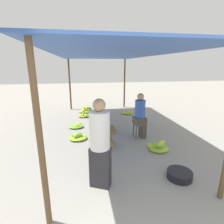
# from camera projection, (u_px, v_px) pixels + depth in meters

# --- Properties ---
(canopy_post_front_left) EXTENTS (0.08, 0.08, 2.43)m
(canopy_post_front_left) POSITION_uv_depth(u_px,v_px,m) (40.00, 143.00, 2.13)
(canopy_post_front_left) COLOR brown
(canopy_post_front_left) RESTS_ON ground
(canopy_post_back_left) EXTENTS (0.08, 0.08, 2.43)m
(canopy_post_back_left) POSITION_uv_depth(u_px,v_px,m) (70.00, 85.00, 8.41)
(canopy_post_back_left) COLOR brown
(canopy_post_back_left) RESTS_ON ground
(canopy_post_back_right) EXTENTS (0.08, 0.08, 2.43)m
(canopy_post_back_right) POSITION_uv_depth(u_px,v_px,m) (124.00, 84.00, 8.87)
(canopy_post_back_right) COLOR brown
(canopy_post_back_right) RESTS_ON ground
(canopy_tarp) EXTENTS (3.12, 7.00, 0.04)m
(canopy_tarp) POSITION_uv_depth(u_px,v_px,m) (108.00, 54.00, 5.18)
(canopy_tarp) COLOR #33569E
(canopy_tarp) RESTS_ON canopy_post_front_left
(vendor_foreground) EXTENTS (0.46, 0.46, 1.62)m
(vendor_foreground) POSITION_uv_depth(u_px,v_px,m) (100.00, 143.00, 2.99)
(vendor_foreground) COLOR #2D2D33
(vendor_foreground) RESTS_ON ground
(stool) EXTENTS (0.34, 0.34, 0.46)m
(stool) POSITION_uv_depth(u_px,v_px,m) (139.00, 126.00, 5.24)
(stool) COLOR #4C4C4C
(stool) RESTS_ON ground
(vendor_seated) EXTENTS (0.36, 0.36, 1.36)m
(vendor_seated) POSITION_uv_depth(u_px,v_px,m) (141.00, 115.00, 5.15)
(vendor_seated) COLOR #4C4238
(vendor_seated) RESTS_ON ground
(basin_black) EXTENTS (0.48, 0.48, 0.15)m
(basin_black) POSITION_uv_depth(u_px,v_px,m) (180.00, 175.00, 3.39)
(basin_black) COLOR black
(basin_black) RESTS_ON ground
(banana_pile_left_0) EXTENTS (0.46, 0.64, 0.33)m
(banana_pile_left_0) POSITION_uv_depth(u_px,v_px,m) (84.00, 115.00, 7.42)
(banana_pile_left_0) COLOR yellow
(banana_pile_left_0) RESTS_ON ground
(banana_pile_left_1) EXTENTS (0.54, 0.50, 0.15)m
(banana_pile_left_1) POSITION_uv_depth(u_px,v_px,m) (77.00, 126.00, 6.15)
(banana_pile_left_1) COLOR #98C131
(banana_pile_left_1) RESTS_ON ground
(banana_pile_left_2) EXTENTS (0.56, 0.47, 0.21)m
(banana_pile_left_2) POSITION_uv_depth(u_px,v_px,m) (78.00, 137.00, 5.18)
(banana_pile_left_2) COLOR #78B437
(banana_pile_left_2) RESTS_ON ground
(banana_pile_left_3) EXTENTS (0.64, 0.55, 0.31)m
(banana_pile_left_3) POSITION_uv_depth(u_px,v_px,m) (86.00, 110.00, 8.16)
(banana_pile_left_3) COLOR yellow
(banana_pile_left_3) RESTS_ON ground
(banana_pile_right_0) EXTENTS (0.53, 0.49, 0.27)m
(banana_pile_right_0) POSITION_uv_depth(u_px,v_px,m) (158.00, 147.00, 4.53)
(banana_pile_right_0) COLOR #87BA34
(banana_pile_right_0) RESTS_ON ground
(banana_pile_right_1) EXTENTS (0.48, 0.44, 0.16)m
(banana_pile_right_1) POSITION_uv_depth(u_px,v_px,m) (127.00, 113.00, 7.83)
(banana_pile_right_1) COLOR #BDD02A
(banana_pile_right_1) RESTS_ON ground
(crate_near) EXTENTS (0.46, 0.46, 0.17)m
(crate_near) POSITION_uv_depth(u_px,v_px,m) (107.00, 130.00, 5.72)
(crate_near) COLOR #9E7A4C
(crate_near) RESTS_ON ground
(crate_mid) EXTENTS (0.46, 0.46, 0.21)m
(crate_mid) POSITION_uv_depth(u_px,v_px,m) (103.00, 143.00, 4.73)
(crate_mid) COLOR #9E7A4C
(crate_mid) RESTS_ON ground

